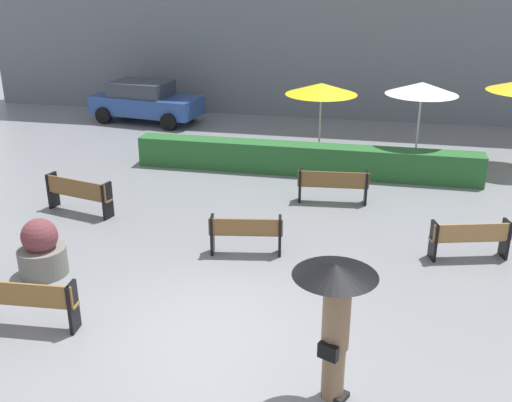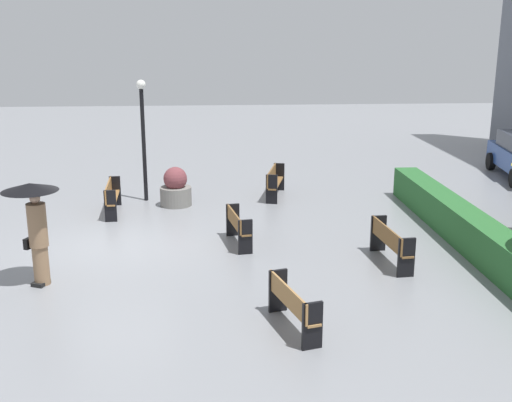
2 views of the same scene
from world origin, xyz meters
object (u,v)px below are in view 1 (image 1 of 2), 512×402
patio_umbrella_yellow (321,89)px  parked_car (145,101)px  bench_far_right (471,237)px  bench_back_row (333,184)px  planter_pot (42,251)px  bench_near_left (23,300)px  bench_far_left (78,193)px  patio_umbrella_white (422,89)px  bench_mid_center (246,232)px  pedestrian_with_umbrella (335,309)px

patio_umbrella_yellow → parked_car: 7.80m
parked_car → bench_far_right: bearing=-41.6°
bench_back_row → planter_pot: 7.25m
bench_back_row → parked_car: 10.72m
bench_far_right → bench_near_left: 8.67m
bench_back_row → bench_far_left: bearing=-161.7°
patio_umbrella_yellow → bench_back_row: bearing=-79.1°
bench_far_right → bench_near_left: bearing=-150.8°
bench_back_row → planter_pot: size_ratio=1.56×
bench_near_left → patio_umbrella_yellow: bearing=71.6°
bench_far_left → patio_umbrella_white: (8.20, 5.29, 1.89)m
bench_mid_center → parked_car: 12.35m
bench_far_left → planter_pot: planter_pot is taller
parked_car → bench_far_left: bearing=-78.2°
bench_back_row → pedestrian_with_umbrella: (0.66, -7.50, 0.94)m
bench_far_right → patio_umbrella_yellow: patio_umbrella_yellow is taller
bench_far_right → parked_car: 14.73m
bench_back_row → patio_umbrella_white: (2.16, 3.29, 1.91)m
bench_far_left → patio_umbrella_white: size_ratio=0.71×
patio_umbrella_yellow → patio_umbrella_white: (2.99, -0.99, 0.31)m
bench_far_right → patio_umbrella_yellow: size_ratio=0.72×
planter_pot → patio_umbrella_yellow: (4.40, 9.31, 1.61)m
bench_far_right → patio_umbrella_yellow: 8.06m
bench_near_left → pedestrian_with_umbrella: pedestrian_with_umbrella is taller
bench_back_row → bench_far_left: size_ratio=0.98×
pedestrian_with_umbrella → patio_umbrella_white: size_ratio=0.82×
bench_near_left → patio_umbrella_yellow: patio_umbrella_yellow is taller
bench_back_row → planter_pot: bearing=-136.1°
bench_far_right → pedestrian_with_umbrella: (-2.40, -4.92, 0.97)m
bench_near_left → bench_back_row: bearing=56.5°
bench_back_row → bench_far_right: 4.01m
patio_umbrella_yellow → bench_near_left: bearing=-108.4°
bench_back_row → pedestrian_with_umbrella: bearing=-84.9°
bench_far_right → pedestrian_with_umbrella: 5.56m
bench_back_row → pedestrian_with_umbrella: 7.59m
patio_umbrella_white → parked_car: patio_umbrella_white is taller
bench_back_row → bench_far_left: bench_far_left is taller
bench_near_left → planter_pot: (-0.72, 1.78, -0.03)m
bench_far_left → bench_near_left: bench_far_left is taller
bench_back_row → pedestrian_with_umbrella: pedestrian_with_umbrella is taller
bench_mid_center → patio_umbrella_white: bearing=61.0°
pedestrian_with_umbrella → bench_far_left: bearing=140.6°
patio_umbrella_yellow → patio_umbrella_white: size_ratio=0.88×
bench_far_left → parked_car: bearing=101.8°
bench_mid_center → pedestrian_with_umbrella: 4.79m
bench_near_left → planter_pot: 1.92m
bench_far_left → bench_far_right: (9.10, -0.59, -0.05)m
bench_far_right → bench_mid_center: bearing=-170.6°
bench_back_row → bench_mid_center: size_ratio=1.16×
bench_far_right → pedestrian_with_umbrella: bearing=-116.0°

